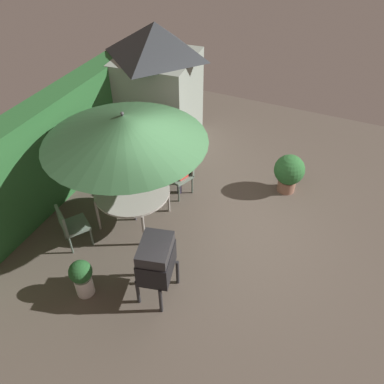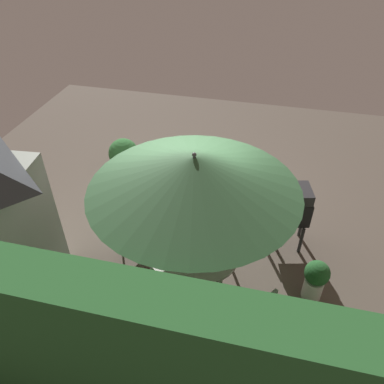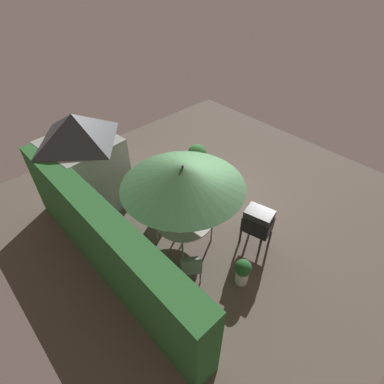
{
  "view_description": "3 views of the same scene",
  "coord_description": "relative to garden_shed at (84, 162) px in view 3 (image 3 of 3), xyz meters",
  "views": [
    {
      "loc": [
        -5.32,
        -1.9,
        5.71
      ],
      "look_at": [
        -0.2,
        0.39,
        0.93
      ],
      "focal_mm": 37.11,
      "sensor_mm": 36.0,
      "label": 1
    },
    {
      "loc": [
        -1.39,
        5.46,
        5.02
      ],
      "look_at": [
        -0.17,
        0.39,
        0.92
      ],
      "focal_mm": 35.36,
      "sensor_mm": 36.0,
      "label": 2
    },
    {
      "loc": [
        -4.53,
        5.04,
        6.3
      ],
      "look_at": [
        -0.22,
        1.01,
        1.24
      ],
      "focal_mm": 28.14,
      "sensor_mm": 36.0,
      "label": 3
    }
  ],
  "objects": [
    {
      "name": "potted_plant_by_grill",
      "position": [
        -0.83,
        -3.57,
        -0.99
      ],
      "size": [
        0.66,
        0.66,
        0.89
      ],
      "color": "#936651",
      "rests_on": "ground"
    },
    {
      "name": "chair_near_shed",
      "position": [
        -1.81,
        -1.48,
        -0.98
      ],
      "size": [
        0.6,
        0.6,
        0.9
      ],
      "color": "slate",
      "rests_on": "ground"
    },
    {
      "name": "bbq_grill",
      "position": [
        -4.4,
        -2.26,
        -0.65
      ],
      "size": [
        0.8,
        0.65,
        1.2
      ],
      "color": "black",
      "rests_on": "ground"
    },
    {
      "name": "chair_far_side",
      "position": [
        -4.07,
        -0.27,
        -0.98
      ],
      "size": [
        0.64,
        0.64,
        0.9
      ],
      "color": "slate",
      "rests_on": "ground"
    },
    {
      "name": "garden_shed",
      "position": [
        0.0,
        0.0,
        0.0
      ],
      "size": [
        2.08,
        2.04,
        2.94
      ],
      "color": "gray",
      "rests_on": "ground"
    },
    {
      "name": "hedge_backdrop",
      "position": [
        -2.55,
        0.97,
        -0.42
      ],
      "size": [
        6.59,
        0.58,
        2.16
      ],
      "color": "#28602D",
      "rests_on": "ground"
    },
    {
      "name": "patio_table",
      "position": [
        -3.03,
        -1.0,
        -0.77
      ],
      "size": [
        1.46,
        1.46,
        0.78
      ],
      "color": "#B2ADA3",
      "rests_on": "ground"
    },
    {
      "name": "ground_plane",
      "position": [
        -2.55,
        -2.53,
        -1.5
      ],
      "size": [
        11.0,
        11.0,
        0.0
      ],
      "primitive_type": "plane",
      "color": "brown"
    },
    {
      "name": "potted_plant_by_shed",
      "position": [
        -4.91,
        -1.12,
        -1.09
      ],
      "size": [
        0.39,
        0.39,
        0.74
      ],
      "color": "silver",
      "rests_on": "ground"
    },
    {
      "name": "person_in_red",
      "position": [
        -1.89,
        -1.45,
        -0.72
      ],
      "size": [
        0.35,
        0.4,
        1.26
      ],
      "color": "#CC3D33",
      "rests_on": "ground"
    },
    {
      "name": "patio_umbrella",
      "position": [
        -3.03,
        -1.0,
        0.66
      ],
      "size": [
        2.91,
        2.91,
        2.48
      ],
      "color": "#4C4C51",
      "rests_on": "ground"
    }
  ]
}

